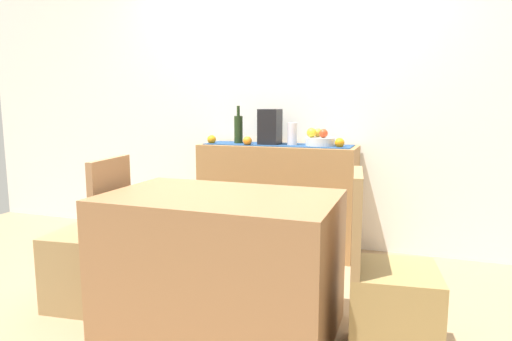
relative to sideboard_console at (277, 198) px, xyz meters
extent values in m
cube|color=#9B7C59|center=(-0.03, -0.92, -0.45)|extent=(6.40, 6.40, 0.02)
cube|color=silver|center=(-0.03, 0.26, 0.91)|extent=(6.40, 0.06, 2.70)
cube|color=olive|center=(0.00, 0.00, 0.00)|extent=(1.28, 0.42, 0.88)
cube|color=navy|center=(0.00, 0.00, 0.44)|extent=(1.20, 0.32, 0.01)
cylinder|color=silver|center=(0.35, 0.00, 0.48)|extent=(0.23, 0.23, 0.06)
sphere|color=#BF3D1E|center=(0.37, -0.01, 0.54)|extent=(0.07, 0.07, 0.07)
sphere|color=gold|center=(0.28, -0.01, 0.55)|extent=(0.08, 0.08, 0.08)
sphere|color=gold|center=(0.32, 0.07, 0.54)|extent=(0.07, 0.07, 0.07)
cylinder|color=#203317|center=(-0.34, 0.00, 0.56)|extent=(0.07, 0.07, 0.23)
cylinder|color=#203317|center=(-0.34, 0.00, 0.71)|extent=(0.03, 0.03, 0.08)
cube|color=black|center=(-0.07, 0.00, 0.58)|extent=(0.16, 0.18, 0.29)
cylinder|color=silver|center=(0.12, 0.00, 0.53)|extent=(0.08, 0.08, 0.18)
sphere|color=orange|center=(-0.22, -0.11, 0.48)|extent=(0.07, 0.07, 0.07)
sphere|color=orange|center=(0.51, -0.06, 0.48)|extent=(0.07, 0.07, 0.07)
sphere|color=orange|center=(-0.55, -0.08, 0.48)|extent=(0.07, 0.07, 0.07)
cube|color=#90643F|center=(0.10, -1.38, -0.07)|extent=(1.20, 0.74, 0.74)
cube|color=#92774C|center=(-0.78, -1.38, -0.21)|extent=(0.44, 0.44, 0.45)
cube|color=#9C704B|center=(-0.60, -1.36, 0.24)|extent=(0.08, 0.40, 0.45)
cube|color=#9A7D47|center=(0.99, -1.38, -0.21)|extent=(0.45, 0.45, 0.45)
cube|color=#957448|center=(0.81, -1.40, 0.24)|extent=(0.09, 0.40, 0.45)
camera|label=1|loc=(1.03, -3.44, 0.77)|focal=31.06mm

